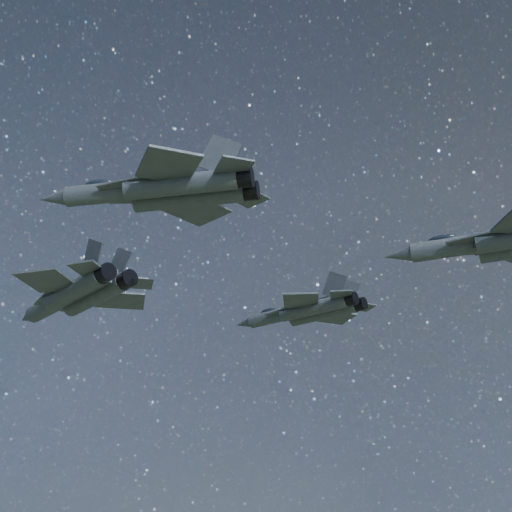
% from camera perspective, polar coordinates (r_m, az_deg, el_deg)
% --- Properties ---
extents(jet_lead, '(19.34, 12.83, 4.93)m').
position_cam_1_polar(jet_lead, '(74.98, -12.87, -2.68)').
color(jet_lead, '#343C41').
extents(jet_left, '(18.46, 12.80, 4.64)m').
position_cam_1_polar(jet_left, '(92.53, 3.83, -3.96)').
color(jet_left, '#343C41').
extents(jet_right, '(17.72, 12.02, 4.46)m').
position_cam_1_polar(jet_right, '(58.16, -6.48, 4.84)').
color(jet_right, '#343C41').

